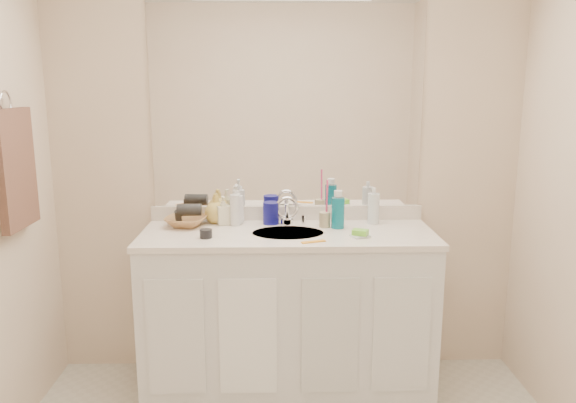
% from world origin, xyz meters
% --- Properties ---
extents(wall_back, '(2.60, 0.02, 2.40)m').
position_xyz_m(wall_back, '(0.00, 1.30, 1.20)').
color(wall_back, beige).
rests_on(wall_back, floor).
extents(vanity_cabinet, '(1.50, 0.55, 0.85)m').
position_xyz_m(vanity_cabinet, '(0.00, 1.02, 0.42)').
color(vanity_cabinet, white).
rests_on(vanity_cabinet, floor).
extents(countertop, '(1.52, 0.57, 0.03)m').
position_xyz_m(countertop, '(0.00, 1.02, 0.86)').
color(countertop, white).
rests_on(countertop, vanity_cabinet).
extents(backsplash, '(1.52, 0.03, 0.08)m').
position_xyz_m(backsplash, '(0.00, 1.29, 0.92)').
color(backsplash, silver).
rests_on(backsplash, countertop).
extents(sink_basin, '(0.37, 0.37, 0.02)m').
position_xyz_m(sink_basin, '(0.00, 1.00, 0.87)').
color(sink_basin, '#BEB5A6').
rests_on(sink_basin, countertop).
extents(faucet, '(0.02, 0.02, 0.11)m').
position_xyz_m(faucet, '(0.00, 1.18, 0.94)').
color(faucet, silver).
rests_on(faucet, countertop).
extents(mirror, '(1.48, 0.01, 1.20)m').
position_xyz_m(mirror, '(0.00, 1.29, 1.56)').
color(mirror, white).
rests_on(mirror, wall_back).
extents(blue_mug, '(0.12, 0.12, 0.12)m').
position_xyz_m(blue_mug, '(-0.09, 1.19, 0.94)').
color(blue_mug, navy).
rests_on(blue_mug, countertop).
extents(tan_cup, '(0.06, 0.06, 0.08)m').
position_xyz_m(tan_cup, '(0.20, 1.12, 0.92)').
color(tan_cup, tan).
rests_on(tan_cup, countertop).
extents(toothbrush, '(0.01, 0.04, 0.22)m').
position_xyz_m(toothbrush, '(0.21, 1.12, 1.03)').
color(toothbrush, '#E83D79').
rests_on(toothbrush, tan_cup).
extents(mouthwash_bottle, '(0.08, 0.08, 0.16)m').
position_xyz_m(mouthwash_bottle, '(0.27, 1.10, 0.96)').
color(mouthwash_bottle, '#0A6B81').
rests_on(mouthwash_bottle, countertop).
extents(clear_pump_bottle, '(0.08, 0.08, 0.17)m').
position_xyz_m(clear_pump_bottle, '(0.47, 1.19, 0.96)').
color(clear_pump_bottle, silver).
rests_on(clear_pump_bottle, countertop).
extents(soap_dish, '(0.11, 0.10, 0.01)m').
position_xyz_m(soap_dish, '(0.36, 0.91, 0.89)').
color(soap_dish, silver).
rests_on(soap_dish, countertop).
extents(green_soap, '(0.09, 0.08, 0.03)m').
position_xyz_m(green_soap, '(0.36, 0.91, 0.90)').
color(green_soap, '#73D534').
rests_on(green_soap, soap_dish).
extents(orange_comb, '(0.12, 0.06, 0.01)m').
position_xyz_m(orange_comb, '(0.12, 0.82, 0.88)').
color(orange_comb, orange).
rests_on(orange_comb, countertop).
extents(dark_jar, '(0.06, 0.06, 0.04)m').
position_xyz_m(dark_jar, '(-0.41, 0.91, 0.90)').
color(dark_jar, black).
rests_on(dark_jar, countertop).
extents(extra_white_bottle, '(0.06, 0.06, 0.17)m').
position_xyz_m(extra_white_bottle, '(-0.28, 1.16, 0.96)').
color(extra_white_bottle, silver).
rests_on(extra_white_bottle, countertop).
extents(soap_bottle_white, '(0.08, 0.09, 0.22)m').
position_xyz_m(soap_bottle_white, '(-0.28, 1.21, 0.99)').
color(soap_bottle_white, white).
rests_on(soap_bottle_white, countertop).
extents(soap_bottle_cream, '(0.09, 0.09, 0.16)m').
position_xyz_m(soap_bottle_cream, '(-0.35, 1.19, 0.96)').
color(soap_bottle_cream, '#EDE8C1').
rests_on(soap_bottle_cream, countertop).
extents(soap_bottle_yellow, '(0.15, 0.15, 0.16)m').
position_xyz_m(soap_bottle_yellow, '(-0.39, 1.23, 0.96)').
color(soap_bottle_yellow, '#D6B653').
rests_on(soap_bottle_yellow, countertop).
extents(wicker_basket, '(0.26, 0.26, 0.05)m').
position_xyz_m(wicker_basket, '(-0.55, 1.15, 0.91)').
color(wicker_basket, '#9E6D3F').
rests_on(wicker_basket, countertop).
extents(hair_dryer, '(0.13, 0.07, 0.07)m').
position_xyz_m(hair_dryer, '(-0.53, 1.15, 0.97)').
color(hair_dryer, black).
rests_on(hair_dryer, wicker_basket).
extents(towel_ring, '(0.01, 0.11, 0.11)m').
position_xyz_m(towel_ring, '(-1.27, 0.77, 1.55)').
color(towel_ring, silver).
rests_on(towel_ring, wall_left).
extents(hand_towel, '(0.04, 0.32, 0.55)m').
position_xyz_m(hand_towel, '(-1.25, 0.77, 1.25)').
color(hand_towel, '#442D24').
rests_on(hand_towel, towel_ring).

